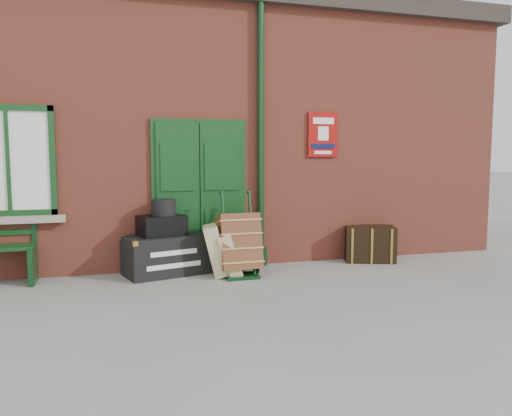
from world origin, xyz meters
name	(u,v)px	position (x,y,z in m)	size (l,w,h in m)	color
ground	(244,292)	(0.00, 0.00, 0.00)	(80.00, 80.00, 0.00)	gray
station_building	(196,132)	(0.00, 3.49, 2.16)	(10.30, 4.30, 4.36)	#AA4937
houdini_trunk	(166,255)	(-0.84, 1.25, 0.29)	(1.15, 0.63, 0.57)	black
strongbox	(162,225)	(-0.89, 1.25, 0.72)	(0.63, 0.46, 0.29)	black
hatbox	(163,207)	(-0.86, 1.25, 0.98)	(0.34, 0.34, 0.23)	black
suitcase_back	(216,250)	(-0.16, 0.97, 0.37)	(0.20, 0.51, 0.72)	tan
suitcase_front	(230,254)	(0.02, 0.87, 0.32)	(0.18, 0.46, 0.61)	tan
porter_trolley	(239,244)	(0.16, 0.87, 0.46)	(0.59, 0.63, 1.19)	#0C3315
dark_trunk	(370,244)	(2.46, 1.25, 0.29)	(0.79, 0.52, 0.57)	black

